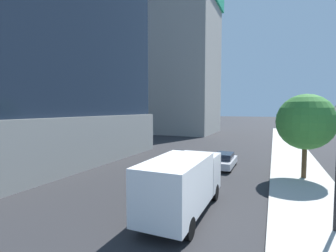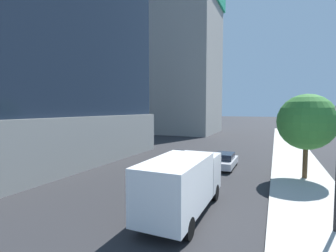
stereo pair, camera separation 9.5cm
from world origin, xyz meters
TOP-DOWN VIEW (x-y plane):
  - sidewalk at (7.99, 20.00)m, footprint 4.43×120.00m
  - construction_building at (-13.74, 59.60)m, footprint 15.25×24.96m
  - street_tree at (8.21, 26.42)m, footprint 4.33×4.33m
  - car_blue at (-2.55, 27.08)m, footprint 1.79×4.44m
  - car_silver at (1.68, 27.83)m, footprint 1.92×4.53m
  - box_truck at (1.68, 16.51)m, footprint 2.44×7.25m

SIDE VIEW (x-z plane):
  - sidewalk at x=7.99m, z-range 0.00..0.15m
  - car_silver at x=1.68m, z-range -0.01..1.41m
  - car_blue at x=-2.55m, z-range 0.03..1.44m
  - box_truck at x=1.68m, z-range 0.21..3.33m
  - street_tree at x=8.21m, z-range 1.26..7.83m
  - construction_building at x=-13.74m, z-range -3.04..38.15m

